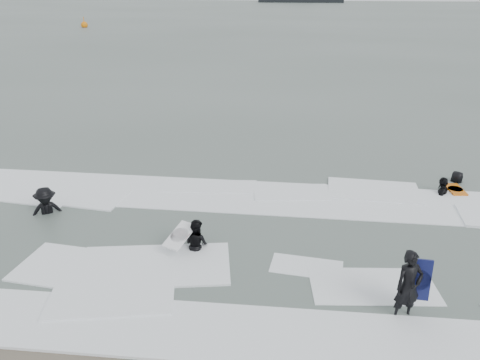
# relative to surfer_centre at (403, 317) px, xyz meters

# --- Properties ---
(ground) EXTENTS (320.00, 320.00, 0.00)m
(ground) POSITION_rel_surfer_centre_xyz_m (-4.17, -0.39, 0.00)
(ground) COLOR brown
(ground) RESTS_ON ground
(sea) EXTENTS (320.00, 320.00, 0.00)m
(sea) POSITION_rel_surfer_centre_xyz_m (-4.17, 79.61, 0.06)
(sea) COLOR #47544C
(sea) RESTS_ON ground
(surfer_centre) EXTENTS (0.72, 0.59, 1.69)m
(surfer_centre) POSITION_rel_surfer_centre_xyz_m (0.00, 0.00, 0.00)
(surfer_centre) COLOR black
(surfer_centre) RESTS_ON ground
(surfer_wading) EXTENTS (0.91, 0.86, 1.48)m
(surfer_wading) POSITION_rel_surfer_centre_xyz_m (-5.07, 2.19, 0.00)
(surfer_wading) COLOR black
(surfer_wading) RESTS_ON ground
(surfer_breaker) EXTENTS (1.34, 1.14, 1.80)m
(surfer_breaker) POSITION_rel_surfer_centre_xyz_m (-10.14, 3.61, 0.00)
(surfer_breaker) COLOR black
(surfer_breaker) RESTS_ON ground
(surfer_right_near) EXTENTS (0.84, 1.13, 1.78)m
(surfer_right_near) POSITION_rel_surfer_centre_xyz_m (2.59, 6.75, 0.00)
(surfer_right_near) COLOR black
(surfer_right_near) RESTS_ON ground
(surfer_right_far) EXTENTS (0.89, 0.92, 1.60)m
(surfer_right_far) POSITION_rel_surfer_centre_xyz_m (3.38, 7.82, 0.00)
(surfer_right_far) COLOR black
(surfer_right_far) RESTS_ON ground
(surf_foam) EXTENTS (30.03, 9.06, 0.09)m
(surf_foam) POSITION_rel_surfer_centre_xyz_m (-4.17, 3.31, 0.04)
(surf_foam) COLOR white
(surf_foam) RESTS_ON ground
(bodyboards) EXTENTS (9.28, 7.33, 1.25)m
(bodyboards) POSITION_rel_surfer_centre_xyz_m (-0.71, 3.10, 0.50)
(bodyboards) COLOR #0E1343
(bodyboards) RESTS_ON ground
(buoy) EXTENTS (1.00, 1.00, 1.65)m
(buoy) POSITION_rel_surfer_centre_xyz_m (-34.84, 62.03, 0.42)
(buoy) COLOR orange
(buoy) RESTS_ON ground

